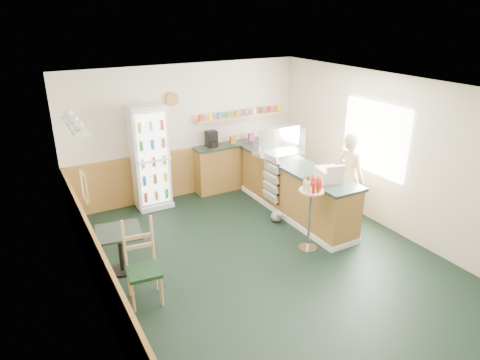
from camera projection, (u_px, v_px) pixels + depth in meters
ground at (264, 258)px, 6.79m from camera, size 6.00×6.00×0.00m
room_envelope at (229, 156)px, 6.71m from camera, size 5.04×6.02×2.72m
service_counter at (295, 191)px, 8.09m from camera, size 0.68×3.01×1.01m
back_counter at (242, 162)px, 9.39m from camera, size 2.24×0.42×1.69m
drinks_fridge at (150, 157)px, 8.23m from camera, size 0.67×0.55×2.03m
display_case at (279, 142)px, 8.26m from camera, size 0.93×0.49×0.53m
cash_register at (329, 174)px, 7.11m from camera, size 0.44×0.46×0.21m
shopkeeper at (350, 178)px, 7.70m from camera, size 0.43×0.58×1.69m
condiment_stand at (311, 203)px, 6.75m from camera, size 0.39×0.39×1.22m
newspaper_rack at (271, 178)px, 8.07m from camera, size 0.10×0.48×0.95m
cafe_table at (120, 243)px, 6.27m from camera, size 0.72×0.72×0.69m
cafe_chair at (140, 259)px, 5.66m from camera, size 0.48×0.48×1.16m
dog_doorstop at (277, 216)px, 7.90m from camera, size 0.20×0.26×0.24m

